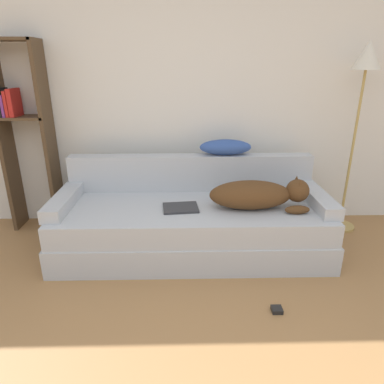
% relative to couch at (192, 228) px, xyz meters
% --- Properties ---
extents(wall_back, '(8.01, 0.06, 2.70)m').
position_rel_couch_xyz_m(wall_back, '(-0.01, 0.71, 1.14)').
color(wall_back, silver).
rests_on(wall_back, ground_plane).
extents(couch, '(2.27, 0.90, 0.43)m').
position_rel_couch_xyz_m(couch, '(0.00, 0.00, 0.00)').
color(couch, '#B2B7BC').
rests_on(couch, ground_plane).
extents(couch_backrest, '(2.23, 0.15, 0.33)m').
position_rel_couch_xyz_m(couch_backrest, '(0.00, 0.38, 0.38)').
color(couch_backrest, '#B2B7BC').
rests_on(couch_backrest, couch).
extents(couch_arm_left, '(0.15, 0.71, 0.10)m').
position_rel_couch_xyz_m(couch_arm_left, '(-1.06, -0.01, 0.27)').
color(couch_arm_left, '#B2B7BC').
rests_on(couch_arm_left, couch).
extents(couch_arm_right, '(0.15, 0.71, 0.10)m').
position_rel_couch_xyz_m(couch_arm_right, '(1.06, -0.01, 0.27)').
color(couch_arm_right, '#B2B7BC').
rests_on(couch_arm_right, couch).
extents(dog, '(0.81, 0.29, 0.26)m').
position_rel_couch_xyz_m(dog, '(0.53, -0.09, 0.34)').
color(dog, '#513319').
rests_on(dog, couch).
extents(laptop, '(0.30, 0.25, 0.02)m').
position_rel_couch_xyz_m(laptop, '(-0.09, -0.08, 0.23)').
color(laptop, '#2D2D30').
rests_on(laptop, couch).
extents(throw_pillow, '(0.47, 0.20, 0.14)m').
position_rel_couch_xyz_m(throw_pillow, '(0.32, 0.40, 0.62)').
color(throw_pillow, '#335199').
rests_on(throw_pillow, couch_backrest).
extents(bookshelf, '(0.44, 0.26, 1.75)m').
position_rel_couch_xyz_m(bookshelf, '(-1.53, 0.53, 0.77)').
color(bookshelf, '#4C3823').
rests_on(bookshelf, ground_plane).
extents(floor_lamp, '(0.27, 0.27, 1.73)m').
position_rel_couch_xyz_m(floor_lamp, '(1.50, 0.41, 1.18)').
color(floor_lamp, tan).
rests_on(floor_lamp, ground_plane).
extents(power_adapter, '(0.07, 0.07, 0.03)m').
position_rel_couch_xyz_m(power_adapter, '(0.54, -0.83, -0.20)').
color(power_adapter, black).
rests_on(power_adapter, ground_plane).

